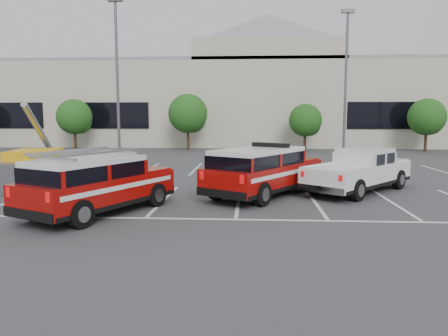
% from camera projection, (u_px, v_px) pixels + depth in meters
% --- Properties ---
extents(ground, '(120.00, 120.00, 0.00)m').
position_uv_depth(ground, '(239.00, 201.00, 15.69)').
color(ground, '#3B3B3D').
rests_on(ground, ground).
extents(stall_markings, '(23.00, 15.00, 0.01)m').
position_uv_depth(stall_markings, '(241.00, 182.00, 20.14)').
color(stall_markings, silver).
rests_on(stall_markings, ground).
extents(convention_building, '(60.00, 16.99, 13.20)m').
position_uv_depth(convention_building, '(249.00, 99.00, 46.67)').
color(convention_building, beige).
rests_on(convention_building, ground).
extents(tree_left, '(3.07, 3.07, 4.42)m').
position_uv_depth(tree_left, '(76.00, 118.00, 38.11)').
color(tree_left, '#3F2B19').
rests_on(tree_left, ground).
extents(tree_mid_left, '(3.37, 3.37, 4.85)m').
position_uv_depth(tree_mid_left, '(189.00, 115.00, 37.46)').
color(tree_mid_left, '#3F2B19').
rests_on(tree_mid_left, ground).
extents(tree_mid_right, '(2.77, 2.77, 3.99)m').
position_uv_depth(tree_mid_right, '(306.00, 121.00, 36.91)').
color(tree_mid_right, '#3F2B19').
rests_on(tree_mid_right, ground).
extents(tree_right, '(3.07, 3.07, 4.42)m').
position_uv_depth(tree_right, '(428.00, 118.00, 36.26)').
color(tree_right, '#3F2B19').
rests_on(tree_right, ground).
extents(light_pole_left, '(0.90, 0.60, 10.24)m').
position_uv_depth(light_pole_left, '(117.00, 81.00, 27.44)').
color(light_pole_left, '#59595E').
rests_on(light_pole_left, ground).
extents(light_pole_mid, '(0.90, 0.60, 10.24)m').
position_uv_depth(light_pole_mid, '(346.00, 84.00, 30.47)').
color(light_pole_mid, '#59595E').
rests_on(light_pole_mid, ground).
extents(fire_chief_suv, '(4.79, 5.89, 2.00)m').
position_uv_depth(fire_chief_suv, '(264.00, 174.00, 16.58)').
color(fire_chief_suv, '#8D0906').
rests_on(fire_chief_suv, ground).
extents(white_pickup, '(5.10, 5.49, 1.72)m').
position_uv_depth(white_pickup, '(359.00, 175.00, 17.44)').
color(white_pickup, silver).
rests_on(white_pickup, ground).
extents(ladder_suv, '(4.03, 5.46, 2.01)m').
position_uv_depth(ladder_suv, '(97.00, 188.00, 13.54)').
color(ladder_suv, '#8D0906').
rests_on(ladder_suv, ground).
extents(utility_rig, '(3.65, 4.52, 3.60)m').
position_uv_depth(utility_rig, '(31.00, 171.00, 18.45)').
color(utility_rig, '#59595E').
rests_on(utility_rig, ground).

